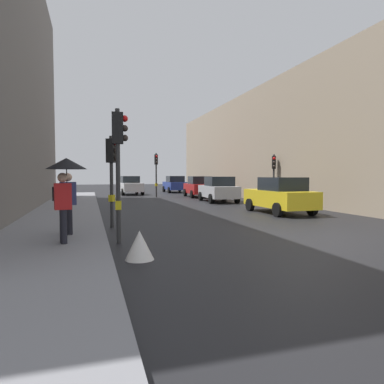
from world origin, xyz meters
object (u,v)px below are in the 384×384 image
Objects in this scene: car_red_sedan at (199,187)px; pedestrian_with_grey_backpack at (67,200)px; traffic_light_mid_street at (274,170)px; warning_sign_triangle at (140,245)px; traffic_light_near_right at (112,165)px; traffic_light_near_left at (119,151)px; car_yellow_taxi at (280,195)px; traffic_light_far_median at (156,167)px; car_silver_hatchback at (218,189)px; car_white_compact at (130,185)px; pedestrian_with_umbrella at (65,176)px; car_blue_van at (175,184)px.

pedestrian_with_grey_backpack is at bearing -119.29° from car_red_sedan.
warning_sign_triangle is (-10.59, -12.42, -1.89)m from traffic_light_mid_street.
traffic_light_near_right is 0.75× the size of car_red_sedan.
traffic_light_near_left is 9.78m from car_yellow_taxi.
traffic_light_far_median reaches higher than warning_sign_triangle.
traffic_light_mid_street is at bearing 34.82° from traffic_light_near_right.
car_silver_hatchback and car_white_compact have the same top height.
traffic_light_far_median is 14.06m from car_yellow_taxi.
traffic_light_mid_street is 0.75× the size of car_silver_hatchback.
warning_sign_triangle is (-7.86, -7.15, -0.55)m from car_yellow_taxi.
pedestrian_with_umbrella is (-9.47, -5.54, 0.96)m from car_yellow_taxi.
warning_sign_triangle is (-7.52, -14.56, -0.55)m from car_silver_hatchback.
warning_sign_triangle is (-4.31, -20.65, -2.22)m from traffic_light_far_median.
car_blue_van is 28.02m from pedestrian_with_umbrella.
pedestrian_with_grey_backpack is 3.47m from warning_sign_triangle.
pedestrian_with_umbrella is at bearing 135.16° from warning_sign_triangle.
car_yellow_taxi is at bearing 32.53° from traffic_light_near_left.
traffic_light_far_median reaches higher than traffic_light_near_left.
car_silver_hatchback is 1.02× the size of car_blue_van.
warning_sign_triangle is (0.27, -4.87, -1.92)m from traffic_light_near_right.
traffic_light_near_right reaches higher than car_red_sedan.
pedestrian_with_umbrella is (-4.26, -23.68, 0.96)m from car_white_compact.
traffic_light_far_median is 0.88× the size of car_yellow_taxi.
traffic_light_near_left reaches higher than warning_sign_triangle.
pedestrian_with_grey_backpack is at bearing 92.88° from pedestrian_with_umbrella.
car_silver_hatchback is 6.62× the size of warning_sign_triangle.
car_red_sedan is at bearing 60.71° from pedestrian_with_grey_backpack.
traffic_light_near_right is 20.67m from car_white_compact.
traffic_light_mid_street is (6.28, -8.23, -0.33)m from traffic_light_far_median.
traffic_light_far_median is 10.36m from traffic_light_mid_street.
car_white_compact is (-7.94, 12.86, -1.34)m from traffic_light_mid_street.
warning_sign_triangle is (1.68, -2.92, -0.84)m from pedestrian_with_grey_backpack.
traffic_light_near_right is 5.00× the size of warning_sign_triangle.
car_blue_van is at bearing 90.72° from car_red_sedan.
traffic_light_mid_street is at bearing 43.92° from traffic_light_near_left.
traffic_light_mid_street is at bearing -69.58° from car_red_sedan.
car_blue_van reaches higher than warning_sign_triangle.
pedestrian_with_grey_backpack is at bearing -125.86° from traffic_light_near_right.
traffic_light_far_median is 1.15× the size of traffic_light_mid_street.
car_yellow_taxi is (3.55, -13.51, -1.67)m from traffic_light_far_median.
traffic_light_far_median reaches higher than pedestrian_with_grey_backpack.
car_silver_hatchback is at bearing 58.27° from traffic_light_near_left.
car_red_sedan is at bearing 62.66° from pedestrian_with_umbrella.
car_yellow_taxi is (-2.73, -5.28, -1.34)m from traffic_light_mid_street.
pedestrian_with_umbrella is at bearing -100.21° from car_white_compact.
pedestrian_with_grey_backpack reaches higher than car_red_sedan.
car_yellow_taxi is at bearing 23.92° from pedestrian_with_grey_backpack.
traffic_light_near_right is 2.63m from pedestrian_with_grey_backpack.
traffic_light_near_right is 1.01× the size of traffic_light_mid_street.
car_silver_hatchback is (7.79, 9.69, -1.36)m from traffic_light_near_right.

